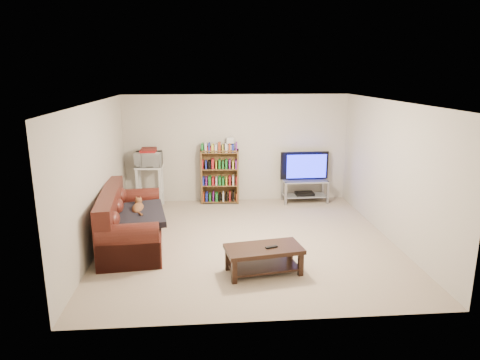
{
  "coord_description": "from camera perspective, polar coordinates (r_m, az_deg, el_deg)",
  "views": [
    {
      "loc": [
        -0.7,
        -6.96,
        2.87
      ],
      "look_at": [
        -0.1,
        0.4,
        1.0
      ],
      "focal_mm": 32.0,
      "sensor_mm": 36.0,
      "label": 1
    }
  ],
  "objects": [
    {
      "name": "ceiling",
      "position": [
        7.01,
        1.1,
        10.36
      ],
      "size": [
        5.0,
        5.0,
        0.0
      ],
      "primitive_type": "plane",
      "rotation": [
        3.14,
        0.0,
        0.0
      ],
      "color": "white",
      "rests_on": "ground"
    },
    {
      "name": "television",
      "position": [
        9.67,
        8.74,
        1.8
      ],
      "size": [
        1.1,
        0.17,
        0.63
      ],
      "primitive_type": "imported",
      "rotation": [
        0.0,
        0.0,
        3.17
      ],
      "color": "black",
      "rests_on": "tv_stand"
    },
    {
      "name": "remote",
      "position": [
        6.27,
        4.22,
        -8.9
      ],
      "size": [
        0.19,
        0.1,
        0.02
      ],
      "primitive_type": "cube",
      "rotation": [
        0.0,
        0.0,
        0.31
      ],
      "color": "black",
      "rests_on": "coffee_table"
    },
    {
      "name": "coffee_table",
      "position": [
        6.34,
        3.18,
        -9.94
      ],
      "size": [
        1.18,
        0.72,
        0.4
      ],
      "rotation": [
        0.0,
        0.0,
        0.16
      ],
      "color": "black",
      "rests_on": "floor"
    },
    {
      "name": "wall_left",
      "position": [
        7.38,
        -18.64,
        0.38
      ],
      "size": [
        0.0,
        5.0,
        5.0
      ],
      "primitive_type": "plane",
      "rotation": [
        1.57,
        0.0,
        1.57
      ],
      "color": "beige",
      "rests_on": "ground"
    },
    {
      "name": "blanket",
      "position": [
        7.34,
        -13.5,
        -4.59
      ],
      "size": [
        1.05,
        1.25,
        0.19
      ],
      "primitive_type": "cube",
      "rotation": [
        0.05,
        -0.04,
        0.18
      ],
      "color": "black",
      "rests_on": "sofa"
    },
    {
      "name": "floor",
      "position": [
        7.56,
        1.01,
        -8.1
      ],
      "size": [
        5.0,
        5.0,
        0.0
      ],
      "primitive_type": "plane",
      "color": "#C0AA8E",
      "rests_on": "ground"
    },
    {
      "name": "wall_front",
      "position": [
        4.82,
        4.01,
        -6.11
      ],
      "size": [
        5.0,
        0.0,
        5.0
      ],
      "primitive_type": "plane",
      "rotation": [
        -1.57,
        0.0,
        0.0
      ],
      "color": "beige",
      "rests_on": "ground"
    },
    {
      "name": "game_boxes",
      "position": [
        9.33,
        -12.15,
        3.81
      ],
      "size": [
        0.34,
        0.3,
        0.05
      ],
      "primitive_type": "cube",
      "rotation": [
        0.0,
        0.0,
        -0.03
      ],
      "color": "maroon",
      "rests_on": "microwave"
    },
    {
      "name": "dvd_player",
      "position": [
        9.82,
        8.6,
        -1.8
      ],
      "size": [
        0.41,
        0.29,
        0.06
      ],
      "primitive_type": "cube",
      "rotation": [
        0.0,
        0.0,
        0.02
      ],
      "color": "black",
      "rests_on": "tv_stand"
    },
    {
      "name": "microwave_stand",
      "position": [
        9.47,
        -11.94,
        -0.12
      ],
      "size": [
        0.58,
        0.43,
        0.91
      ],
      "rotation": [
        0.0,
        0.0,
        -0.03
      ],
      "color": "silver",
      "rests_on": "floor"
    },
    {
      "name": "wall_right",
      "position": [
        7.84,
        19.55,
        1.08
      ],
      "size": [
        0.0,
        5.0,
        5.0
      ],
      "primitive_type": "plane",
      "rotation": [
        1.57,
        0.0,
        -1.57
      ],
      "color": "beige",
      "rests_on": "ground"
    },
    {
      "name": "wall_back",
      "position": [
        9.63,
        -0.42,
        4.22
      ],
      "size": [
        5.0,
        0.0,
        5.0
      ],
      "primitive_type": "plane",
      "rotation": [
        1.57,
        0.0,
        0.0
      ],
      "color": "beige",
      "rests_on": "ground"
    },
    {
      "name": "cat",
      "position": [
        7.52,
        -13.45,
        -3.66
      ],
      "size": [
        0.3,
        0.63,
        0.18
      ],
      "primitive_type": null,
      "rotation": [
        0.0,
        0.0,
        0.1
      ],
      "color": "brown",
      "rests_on": "sofa"
    },
    {
      "name": "microwave",
      "position": [
        9.36,
        -12.09,
        2.73
      ],
      "size": [
        0.57,
        0.4,
        0.31
      ],
      "primitive_type": "imported",
      "rotation": [
        0.0,
        0.0,
        -0.03
      ],
      "color": "silver",
      "rests_on": "microwave_stand"
    },
    {
      "name": "shelf_clutter",
      "position": [
        9.41,
        -2.15,
        4.72
      ],
      "size": [
        0.62,
        0.2,
        0.28
      ],
      "rotation": [
        0.0,
        0.0,
        -0.06
      ],
      "color": "silver",
      "rests_on": "bookshelf"
    },
    {
      "name": "tv_stand",
      "position": [
        9.78,
        8.63,
        -0.94
      ],
      "size": [
        1.03,
        0.48,
        0.51
      ],
      "rotation": [
        0.0,
        0.0,
        0.02
      ],
      "color": "#999EA3",
      "rests_on": "floor"
    },
    {
      "name": "bookshelf",
      "position": [
        9.53,
        -2.71,
        0.59
      ],
      "size": [
        0.86,
        0.31,
        1.22
      ],
      "rotation": [
        0.0,
        0.0,
        -0.06
      ],
      "color": "brown",
      "rests_on": "floor"
    },
    {
      "name": "sofa",
      "position": [
        7.57,
        -14.77,
        -5.87
      ],
      "size": [
        1.17,
        2.3,
        0.95
      ],
      "rotation": [
        0.0,
        0.0,
        0.1
      ],
      "color": "#4A1A13",
      "rests_on": "floor"
    }
  ]
}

